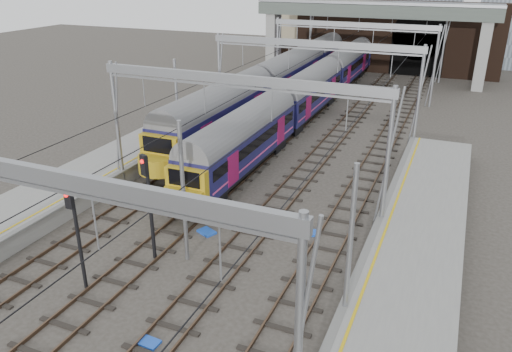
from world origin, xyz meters
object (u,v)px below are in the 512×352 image
at_px(train_main, 330,77).
at_px(train_second, 289,74).
at_px(signal_near_left, 76,227).
at_px(signal_near_centre, 149,196).

relative_size(train_main, train_second, 1.20).
xyz_separation_m(train_main, signal_near_left, (-0.96, -37.02, 0.73)).
bearing_deg(signal_near_left, signal_near_centre, 66.24).
bearing_deg(train_second, train_main, 18.78).
bearing_deg(signal_near_left, train_second, 94.83).
relative_size(train_main, signal_near_centre, 11.00).
height_order(train_main, train_second, train_second).
distance_m(train_main, signal_near_left, 37.04).
xyz_separation_m(train_second, signal_near_centre, (4.47, -32.39, 0.84)).
height_order(signal_near_left, signal_near_centre, signal_near_centre).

